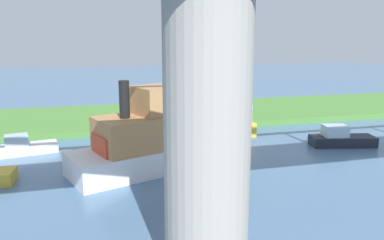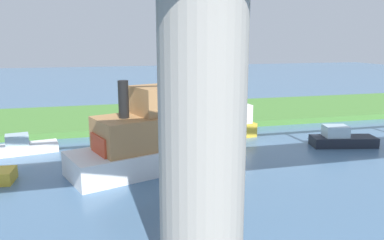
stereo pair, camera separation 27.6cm
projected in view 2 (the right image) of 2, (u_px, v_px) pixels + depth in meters
ground_plane at (157, 133)px, 30.61m from camera, size 160.00×160.00×0.00m
grassy_bank at (146, 116)px, 36.24m from camera, size 80.00×12.00×0.50m
bridge_pylon at (202, 131)px, 11.59m from camera, size 2.67×2.67×9.23m
person_on_bank at (148, 111)px, 33.43m from camera, size 0.43×0.43×1.39m
mooring_post at (189, 117)px, 32.06m from camera, size 0.20×0.20×0.92m
motorboat_red at (163, 134)px, 22.31m from camera, size 10.76×6.55×5.22m
riverboat_paddlewheel at (206, 118)px, 28.83m from camera, size 8.29×3.73×4.09m
skiff_small at (341, 139)px, 26.75m from camera, size 4.66×2.50×1.48m
motorboat_white at (24, 146)px, 25.09m from camera, size 4.10×2.09×1.30m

